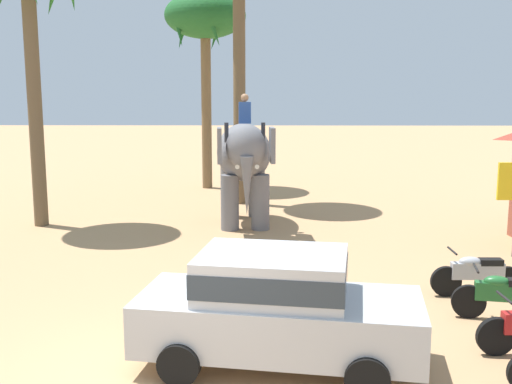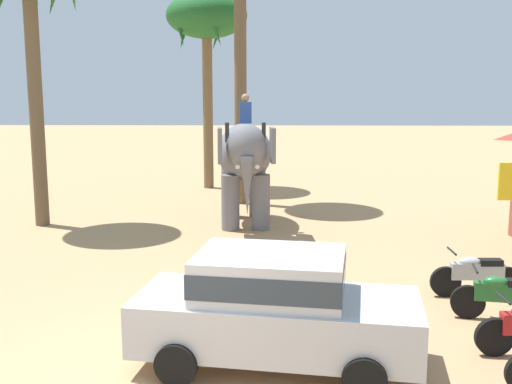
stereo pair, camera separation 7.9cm
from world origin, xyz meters
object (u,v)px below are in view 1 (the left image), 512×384
(palm_tree_near_hut, at_px, (205,21))
(motorcycle_end_of_row, at_px, (477,273))
(motorcycle_far_in_row, at_px, (505,295))
(elephant_with_mahout, at_px, (244,158))
(car_sedan_foreground, at_px, (277,305))

(palm_tree_near_hut, bearing_deg, motorcycle_end_of_row, -64.03)
(motorcycle_end_of_row, xyz_separation_m, palm_tree_near_hut, (-6.50, 13.34, 6.18))
(motorcycle_end_of_row, bearing_deg, motorcycle_far_in_row, -87.43)
(elephant_with_mahout, xyz_separation_m, motorcycle_far_in_row, (4.82, -7.69, -1.53))
(elephant_with_mahout, height_order, motorcycle_end_of_row, elephant_with_mahout)
(car_sedan_foreground, distance_m, palm_tree_near_hut, 17.60)
(motorcycle_far_in_row, xyz_separation_m, motorcycle_end_of_row, (-0.06, 1.26, 0.00))
(elephant_with_mahout, xyz_separation_m, palm_tree_near_hut, (-1.74, 6.91, 4.66))
(palm_tree_near_hut, bearing_deg, elephant_with_mahout, -75.88)
(motorcycle_end_of_row, bearing_deg, car_sedan_foreground, -142.00)
(car_sedan_foreground, bearing_deg, palm_tree_near_hut, 98.72)
(motorcycle_end_of_row, bearing_deg, elephant_with_mahout, 126.51)
(motorcycle_far_in_row, distance_m, motorcycle_end_of_row, 1.27)
(car_sedan_foreground, relative_size, motorcycle_end_of_row, 2.40)
(elephant_with_mahout, bearing_deg, motorcycle_far_in_row, -57.95)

